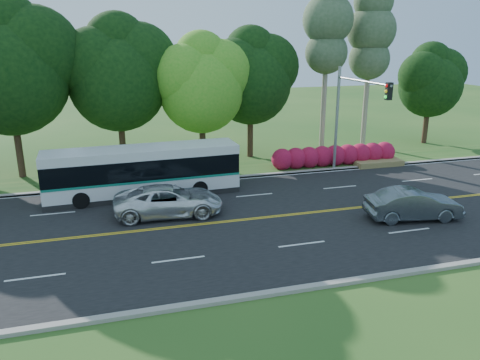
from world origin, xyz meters
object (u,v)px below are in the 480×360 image
object	(u,v)px
traffic_signal	(352,106)
sedan	(413,204)
transit_bus	(143,172)
suv	(169,201)

from	to	relation	value
traffic_signal	sedan	world-z (taller)	traffic_signal
traffic_signal	transit_bus	distance (m)	13.56
traffic_signal	transit_bus	bearing A→B (deg)	-179.07
traffic_signal	sedan	size ratio (longest dim) A/B	1.49
traffic_signal	suv	world-z (taller)	traffic_signal
transit_bus	suv	size ratio (longest dim) A/B	1.98
sedan	suv	xyz separation A→B (m)	(-11.72, 3.94, -0.01)
traffic_signal	sedan	distance (m)	8.55
traffic_signal	suv	distance (m)	13.29
transit_bus	suv	world-z (taller)	transit_bus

